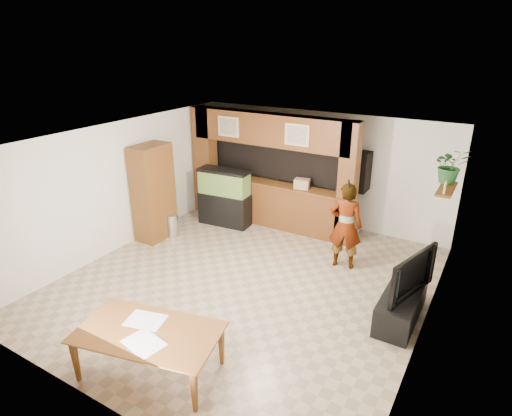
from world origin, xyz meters
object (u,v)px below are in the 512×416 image
Objects in this scene: aquarium at (225,198)px; television at (406,272)px; pantry_cabinet at (153,193)px; person at (345,226)px; dining_table at (149,354)px.

aquarium is 1.10× the size of television.
pantry_cabinet is at bearing -129.01° from aquarium.
person is 4.22m from dining_table.
pantry_cabinet is at bearing 103.79° from television.
television reaches higher than dining_table.
aquarium reaches higher than television.
person is at bearing 67.20° from television.
person is at bearing 12.02° from pantry_cabinet.
aquarium is at bearing 56.29° from pantry_cabinet.
dining_table is (2.83, -3.17, -0.71)m from pantry_cabinet.
pantry_cabinet reaches higher than aquarium.
person reaches higher than television.
aquarium is 0.79× the size of person.
aquarium is 4.93m from dining_table.
person reaches higher than dining_table.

